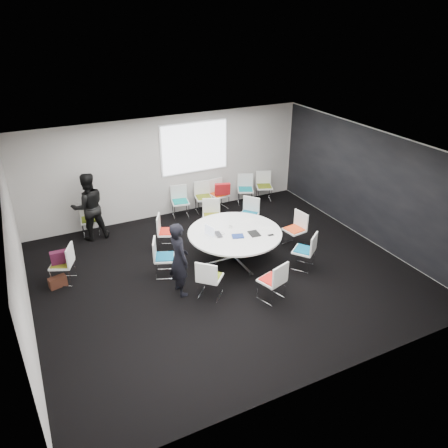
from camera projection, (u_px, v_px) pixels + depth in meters
name	position (u px, v px, depth m)	size (l,w,h in m)	color
room_shell	(228.00, 216.00, 9.21)	(8.08, 7.08, 2.88)	black
conference_table	(235.00, 239.00, 10.08)	(2.16, 2.16, 0.73)	silver
projection_screen	(195.00, 148.00, 12.06)	(1.90, 0.03, 1.35)	white
chair_ring_a	(294.00, 236.00, 10.77)	(0.51, 0.52, 0.88)	silver
chair_ring_b	(248.00, 221.00, 11.54)	(0.64, 0.64, 0.88)	silver
chair_ring_c	(212.00, 222.00, 11.44)	(0.59, 0.59, 0.88)	silver
chair_ring_d	(168.00, 238.00, 10.66)	(0.60, 0.61, 0.88)	silver
chair_ring_e	(165.00, 264.00, 9.60)	(0.59, 0.59, 0.88)	silver
chair_ring_f	(210.00, 285.00, 8.90)	(0.64, 0.64, 0.88)	silver
chair_ring_g	(272.00, 287.00, 8.81)	(0.58, 0.57, 0.88)	silver
chair_ring_h	(304.00, 257.00, 9.87)	(0.64, 0.64, 0.88)	silver
chair_back_a	(181.00, 207.00, 12.29)	(0.54, 0.53, 0.88)	silver
chair_back_b	(204.00, 203.00, 12.57)	(0.53, 0.52, 0.88)	silver
chair_back_c	(219.00, 200.00, 12.76)	(0.51, 0.50, 0.88)	silver
chair_back_d	(245.00, 195.00, 13.10)	(0.61, 0.60, 0.88)	silver
chair_back_e	(264.00, 192.00, 13.32)	(0.59, 0.59, 0.88)	silver
chair_spare_left	(64.00, 271.00, 9.36)	(0.60, 0.60, 0.88)	silver
chair_person_back	(91.00, 226.00, 11.28)	(0.51, 0.50, 0.88)	silver
person_main	(179.00, 259.00, 8.78)	(0.59, 0.38, 1.60)	black
person_back	(89.00, 207.00, 10.88)	(0.85, 0.67, 1.76)	black
laptop	(220.00, 234.00, 9.87)	(0.31, 0.20, 0.02)	#333338
laptop_lid	(210.00, 230.00, 9.77)	(0.30, 0.02, 0.22)	silver
notebook_black	(254.00, 234.00, 9.89)	(0.22, 0.30, 0.02)	black
tablet_folio	(238.00, 236.00, 9.78)	(0.26, 0.20, 0.03)	navy
papers_right	(249.00, 221.00, 10.51)	(0.30, 0.21, 0.00)	silver
papers_front	(266.00, 228.00, 10.14)	(0.30, 0.21, 0.00)	silver
cup	(231.00, 226.00, 10.15)	(0.08, 0.08, 0.09)	white
phone	(271.00, 235.00, 9.84)	(0.14, 0.07, 0.01)	black
maroon_bag	(60.00, 257.00, 9.20)	(0.40, 0.14, 0.28)	#441227
brown_bag	(58.00, 282.00, 9.26)	(0.36, 0.16, 0.24)	#3D1D13
red_jacket	(222.00, 189.00, 12.39)	(0.44, 0.10, 0.35)	#AA1419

